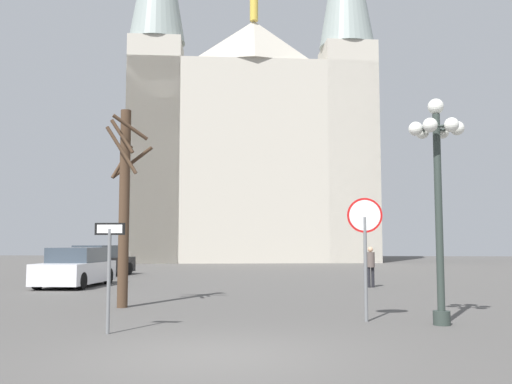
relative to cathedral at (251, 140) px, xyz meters
name	(u,v)px	position (x,y,z in m)	size (l,w,h in m)	color
ground_plane	(215,356)	(2.71, -40.99, -10.85)	(120.00, 120.00, 0.00)	#514F4C
cathedral	(251,140)	(0.00, 0.00, 0.00)	(22.21, 13.84, 33.91)	#BCB5A5
stop_sign	(365,234)	(5.52, -37.03, -8.92)	(0.79, 0.12, 2.75)	slate
one_way_arrow_sign	(109,263)	(0.35, -39.06, -9.51)	(0.61, 0.07, 2.13)	slate
street_lamp	(438,172)	(7.06, -37.45, -7.58)	(1.20, 1.08, 4.89)	#2D3833
bare_tree	(124,200)	(-0.69, -34.81, -7.96)	(1.23, 1.36, 5.39)	#473323
parked_car_near_black	(100,262)	(-6.01, -21.48, -10.12)	(2.40, 4.78, 1.57)	black
parked_car_far_white	(76,268)	(-4.73, -27.89, -10.14)	(1.90, 4.36, 1.52)	silver
pedestrian_walking	(371,263)	(6.85, -27.62, -9.92)	(0.32, 0.32, 1.56)	black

